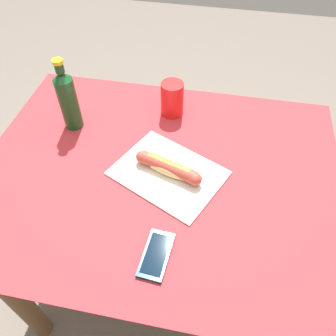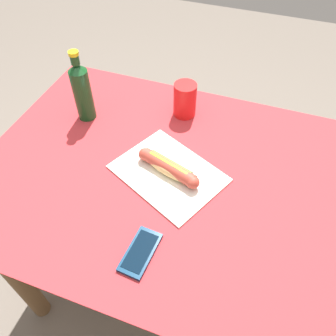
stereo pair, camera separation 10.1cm
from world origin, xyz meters
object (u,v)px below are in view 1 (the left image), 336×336
at_px(hot_dog, 168,168).
at_px(soda_bottle, 68,99).
at_px(cell_phone, 156,255).
at_px(drinking_cup, 172,99).

distance_m(hot_dog, soda_bottle, 0.41).
distance_m(cell_phone, drinking_cup, 0.57).
xyz_separation_m(soda_bottle, drinking_cup, (0.32, 0.13, -0.05)).
xyz_separation_m(hot_dog, cell_phone, (0.02, -0.27, -0.02)).
height_order(hot_dog, soda_bottle, soda_bottle).
bearing_deg(soda_bottle, hot_dog, -23.62).
xyz_separation_m(hot_dog, soda_bottle, (-0.37, 0.16, 0.08)).
distance_m(cell_phone, soda_bottle, 0.59).
distance_m(hot_dog, cell_phone, 0.28).
bearing_deg(cell_phone, soda_bottle, 131.90).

